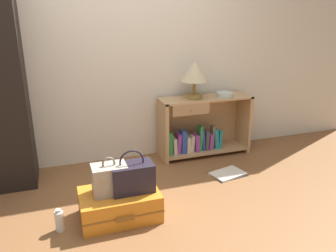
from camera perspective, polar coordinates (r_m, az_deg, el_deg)
ground_plane at (r=2.72m, az=-1.53°, el=-17.21°), size 9.00×9.00×0.00m
back_wall at (r=3.68m, az=-8.89°, el=13.89°), size 6.40×0.10×2.60m
bookshelf at (r=3.93m, az=5.61°, el=-0.30°), size 1.06×0.35×0.69m
table_lamp at (r=3.70m, az=4.51°, el=8.95°), size 0.30×0.30×0.41m
bowl at (r=3.90m, az=9.61°, el=5.32°), size 0.19×0.19×0.05m
suitcase_large at (r=2.83m, az=-8.18°, el=-13.02°), size 0.64×0.43×0.23m
train_case at (r=2.72m, az=-9.86°, el=-8.83°), size 0.27×0.20×0.31m
handbag at (r=2.73m, az=-6.07°, el=-8.55°), size 0.34×0.20×0.35m
bottle at (r=2.79m, az=-17.92°, el=-15.04°), size 0.07×0.07×0.19m
open_book_on_floor at (r=3.57m, az=10.10°, el=-7.98°), size 0.38×0.30×0.02m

